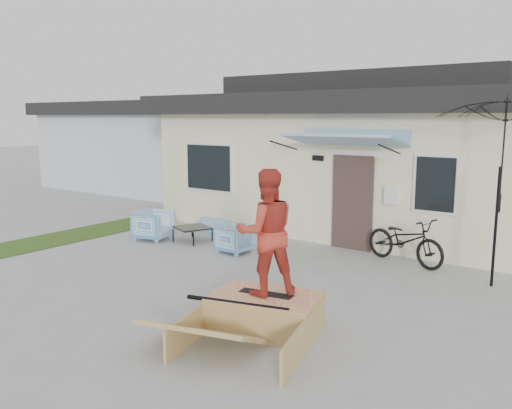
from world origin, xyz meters
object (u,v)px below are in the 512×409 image
Objects in this scene: loveseat at (222,223)px; coffee_table at (193,234)px; skateboard at (266,293)px; skater at (266,230)px; armchair_left at (153,223)px; patio_umbrella at (499,187)px; bicycle at (405,235)px; armchair_right at (234,237)px; skate_ramp at (265,312)px.

coffee_table is at bearing 94.14° from loveseat.
skater is (0.00, -0.00, 0.89)m from skateboard.
armchair_left is 7.62m from patio_umbrella.
bicycle is 0.67× the size of patio_umbrella.
bicycle is 4.45m from skater.
bicycle is 2.36× the size of skateboard.
armchair_left reaches higher than loveseat.
skater reaches higher than armchair_left.
armchair_right is 5.35m from patio_umbrella.
loveseat is 1.84× the size of coffee_table.
skater is (4.38, -3.21, 1.22)m from coffee_table.
loveseat is 6.28m from skate_ramp.
skate_ramp is (2.98, -3.06, -0.10)m from armchair_right.
armchair_left reaches higher than skate_ramp.
armchair_right is at bearing -98.58° from armchair_left.
armchair_right is (2.33, 0.19, -0.05)m from armchair_left.
bicycle is at bearing 113.51° from armchair_right.
patio_umbrella is 4.68m from skate_ramp.
armchair_left is 1.16× the size of armchair_right.
armchair_left is 0.41× the size of skate_ramp.
bicycle is at bearing 13.69° from coffee_table.
coffee_table is 5.47m from skate_ramp.
skateboard is at bearing 136.41° from loveseat.
armchair_right is 0.94× the size of coffee_table.
armchair_right reaches higher than loveseat.
loveseat is at bearing 125.30° from skateboard.
coffee_table is at bearing 120.60° from bicycle.
armchair_left is 6.09m from skater.
skate_ramp is at bearing 45.69° from armchair_right.
armchair_left is 6.01m from skateboard.
skateboard is at bearing -131.31° from armchair_left.
loveseat is at bearing 93.25° from coffee_table.
skate_ramp reaches higher than coffee_table.
skate_ramp is (4.46, -4.42, -0.02)m from loveseat.
skater is (5.30, -2.82, 1.01)m from armchair_left.
loveseat is 6.34m from skater.
patio_umbrella is at bearing 100.71° from armchair_right.
skateboard reaches higher than coffee_table.
skateboard is 0.44× the size of skater.
skater reaches higher than skate_ramp.
armchair_left is 1.02m from coffee_table.
armchair_right is at bearing -7.78° from coffee_table.
skateboard reaches higher than loveseat.
armchair_left is 6.04m from skate_ramp.
armchair_right is at bearing 138.41° from loveseat.
loveseat is 0.69× the size of skate_ramp.
patio_umbrella is at bearing 176.34° from loveseat.
bicycle reaches higher than skateboard.
armchair_right is 0.88× the size of skateboard.
bicycle is at bearing -143.04° from skater.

